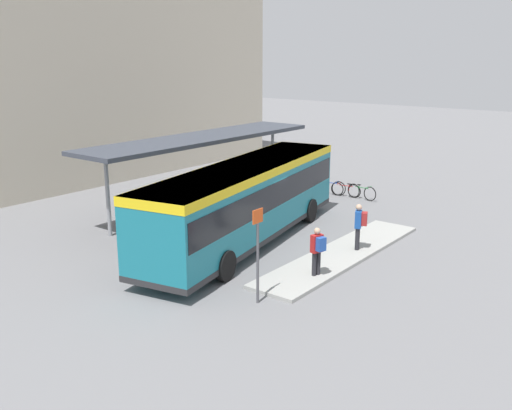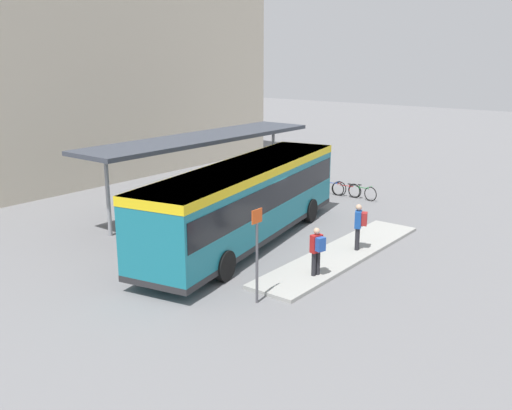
% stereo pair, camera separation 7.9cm
% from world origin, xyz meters
% --- Properties ---
extents(ground_plane, '(120.00, 120.00, 0.00)m').
position_xyz_m(ground_plane, '(0.00, 0.00, 0.00)').
color(ground_plane, slate).
extents(curb_island, '(8.94, 1.80, 0.12)m').
position_xyz_m(curb_island, '(0.92, -3.63, 0.06)').
color(curb_island, '#9E9E99').
rests_on(curb_island, ground_plane).
extents(city_bus, '(12.12, 4.72, 3.00)m').
position_xyz_m(city_bus, '(0.01, 0.00, 1.76)').
color(city_bus, '#197284').
rests_on(city_bus, ground_plane).
extents(pedestrian_waiting, '(0.50, 0.53, 1.68)m').
position_xyz_m(pedestrian_waiting, '(1.60, -3.91, 1.08)').
color(pedestrian_waiting, '#232328').
rests_on(pedestrian_waiting, curb_island).
extents(pedestrian_companion, '(0.44, 0.48, 1.58)m').
position_xyz_m(pedestrian_companion, '(-1.47, -4.07, 1.02)').
color(pedestrian_companion, '#232328').
rests_on(pedestrian_companion, curb_island).
extents(bicycle_green, '(0.48, 1.69, 0.73)m').
position_xyz_m(bicycle_green, '(8.71, -0.31, 0.37)').
color(bicycle_green, black).
rests_on(bicycle_green, ground_plane).
extents(bicycle_red, '(0.48, 1.61, 0.70)m').
position_xyz_m(bicycle_red, '(8.70, 0.58, 0.35)').
color(bicycle_red, black).
rests_on(bicycle_red, ground_plane).
extents(bicycle_blue, '(0.48, 1.77, 0.77)m').
position_xyz_m(bicycle_blue, '(8.58, 1.46, 0.38)').
color(bicycle_blue, black).
rests_on(bicycle_blue, ground_plane).
extents(station_shelter, '(12.74, 2.78, 3.36)m').
position_xyz_m(station_shelter, '(2.74, 4.76, 3.23)').
color(station_shelter, '#383D47').
rests_on(station_shelter, ground_plane).
extents(potted_planter_near_shelter, '(0.70, 0.70, 1.25)m').
position_xyz_m(potted_planter_near_shelter, '(5.40, 2.05, 0.66)').
color(potted_planter_near_shelter, slate).
rests_on(potted_planter_near_shelter, ground_plane).
extents(platform_sign, '(0.44, 0.08, 2.80)m').
position_xyz_m(platform_sign, '(-4.07, -3.68, 1.56)').
color(platform_sign, '#4C4C51').
rests_on(platform_sign, ground_plane).
extents(station_building, '(28.26, 13.59, 10.77)m').
position_xyz_m(station_building, '(2.87, 18.97, 5.39)').
color(station_building, '#BCB29E').
rests_on(station_building, ground_plane).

